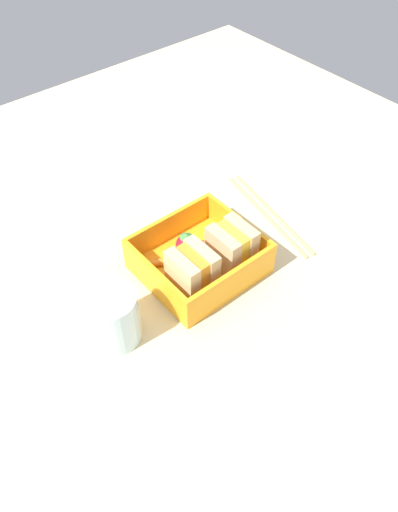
% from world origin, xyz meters
% --- Properties ---
extents(ground_plane, '(1.20, 1.20, 0.02)m').
position_xyz_m(ground_plane, '(0.00, 0.00, -0.01)').
color(ground_plane, beige).
extents(bento_tray, '(0.16, 0.14, 0.01)m').
position_xyz_m(bento_tray, '(0.00, 0.00, 0.01)').
color(bento_tray, orange).
rests_on(bento_tray, ground_plane).
extents(bento_rim, '(0.16, 0.14, 0.04)m').
position_xyz_m(bento_rim, '(0.00, 0.00, 0.03)').
color(bento_rim, orange).
rests_on(bento_rim, bento_tray).
extents(sandwich_left, '(0.05, 0.06, 0.06)m').
position_xyz_m(sandwich_left, '(-0.03, 0.03, 0.04)').
color(sandwich_left, tan).
rests_on(sandwich_left, bento_tray).
extents(sandwich_center_left, '(0.05, 0.06, 0.06)m').
position_xyz_m(sandwich_center_left, '(0.03, 0.03, 0.04)').
color(sandwich_center_left, '#DAB47C').
rests_on(sandwich_center_left, bento_tray).
extents(carrot_stick_left, '(0.04, 0.03, 0.01)m').
position_xyz_m(carrot_stick_left, '(-0.04, -0.02, 0.02)').
color(carrot_stick_left, orange).
rests_on(carrot_stick_left, bento_tray).
extents(strawberry_far_left, '(0.03, 0.03, 0.04)m').
position_xyz_m(strawberry_far_left, '(0.00, -0.03, 0.03)').
color(strawberry_far_left, red).
rests_on(strawberry_far_left, bento_tray).
extents(carrot_stick_far_left, '(0.05, 0.04, 0.01)m').
position_xyz_m(carrot_stick_far_left, '(0.04, -0.03, 0.02)').
color(carrot_stick_far_left, orange).
rests_on(carrot_stick_far_left, bento_tray).
extents(chopstick_pair, '(0.06, 0.21, 0.01)m').
position_xyz_m(chopstick_pair, '(-0.16, -0.02, 0.00)').
color(chopstick_pair, tan).
rests_on(chopstick_pair, ground_plane).
extents(drinking_glass, '(0.07, 0.07, 0.08)m').
position_xyz_m(drinking_glass, '(0.15, 0.02, 0.04)').
color(drinking_glass, silver).
rests_on(drinking_glass, ground_plane).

